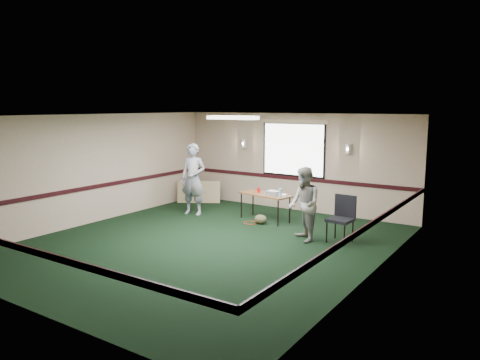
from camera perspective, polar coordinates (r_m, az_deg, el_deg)
The scene contains 13 objects.
ground at distance 10.05m, azimuth -4.13°, elevation -7.75°, with size 8.00×8.00×0.00m, color black.
room_shell at distance 11.46m, azimuth 2.28°, elevation 2.42°, with size 8.00×8.02×8.00m.
folding_table at distance 11.90m, azimuth 3.07°, elevation -1.93°, with size 1.46×0.82×0.69m.
projector at distance 11.71m, azimuth 4.08°, elevation -1.59°, with size 0.33×0.28×0.11m, color gray.
game_console at distance 11.65m, azimuth 5.26°, elevation -1.82°, with size 0.19×0.15×0.05m, color white.
red_cup at distance 12.05m, azimuth 2.29°, elevation -1.24°, with size 0.08×0.08×0.13m, color red.
water_bottle at distance 11.41m, azimuth 4.93°, elevation -1.60°, with size 0.07×0.07×0.22m, color #7DB1CC.
duffel_bag at distance 11.64m, azimuth 2.53°, elevation -4.80°, with size 0.33×0.25×0.23m, color #454427.
cable_coil at distance 11.72m, azimuth 1.29°, elevation -5.24°, with size 0.35×0.35×0.02m, color #B83217.
folded_table at distance 14.14m, azimuth -5.04°, elevation -1.47°, with size 1.29×0.06×0.66m, color tan.
conference_chair at distance 10.31m, azimuth 12.37°, elevation -4.16°, with size 0.52×0.54×1.00m.
person_left at distance 12.57m, azimuth -5.73°, elevation 0.12°, with size 0.70×0.46×1.92m, color #3A4E81.
person_right at distance 10.13m, azimuth 7.82°, elevation -2.96°, with size 0.78×0.61×1.61m, color #687BA2.
Camera 1 is at (5.90, -7.61, 2.90)m, focal length 35.00 mm.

